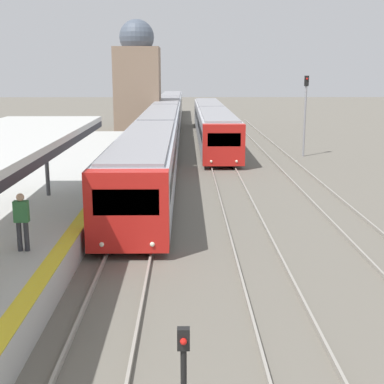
# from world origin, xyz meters

# --- Properties ---
(person_on_platform) EXTENTS (0.40, 0.22, 1.66)m
(person_on_platform) POSITION_xyz_m (-2.72, 9.34, 1.88)
(person_on_platform) COLOR #2D2D33
(person_on_platform) RESTS_ON station_platform
(train_near) EXTENTS (2.66, 64.54, 2.98)m
(train_near) POSITION_xyz_m (0.00, 43.26, 1.66)
(train_near) COLOR red
(train_near) RESTS_ON ground_plane
(train_far) EXTENTS (2.57, 29.61, 2.90)m
(train_far) POSITION_xyz_m (4.16, 41.55, 1.61)
(train_far) COLOR red
(train_far) RESTS_ON ground_plane
(signal_post_near) EXTENTS (0.20, 0.21, 1.96)m
(signal_post_near) POSITION_xyz_m (1.81, 2.63, 1.21)
(signal_post_near) COLOR black
(signal_post_near) RESTS_ON ground_plane
(signal_mast_far) EXTENTS (0.28, 0.29, 5.57)m
(signal_mast_far) POSITION_xyz_m (10.16, 32.22, 3.47)
(signal_mast_far) COLOR gray
(signal_mast_far) RESTS_ON ground_plane
(distant_domed_building) EXTENTS (4.51, 4.51, 10.91)m
(distant_domed_building) POSITION_xyz_m (-3.00, 50.25, 5.12)
(distant_domed_building) COLOR #89705B
(distant_domed_building) RESTS_ON ground_plane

